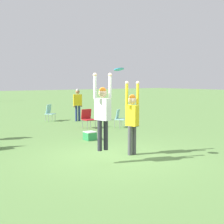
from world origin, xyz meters
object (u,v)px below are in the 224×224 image
(person_spectator_far, at_px, (78,102))
(frisbee, at_px, (119,69))
(camping_chair_1, at_px, (119,117))
(cooler_box, at_px, (90,136))
(person_defending, at_px, (132,116))
(camping_chair_0, at_px, (88,117))
(camping_chair_2, at_px, (49,112))
(person_jumping, at_px, (103,110))

(person_spectator_far, bearing_deg, frisbee, -90.10)
(camping_chair_1, bearing_deg, cooler_box, -4.55)
(person_defending, xyz_separation_m, camping_chair_0, (1.64, 5.25, -0.66))
(camping_chair_1, relative_size, camping_chair_2, 0.94)
(camping_chair_1, height_order, cooler_box, camping_chair_1)
(camping_chair_1, bearing_deg, person_jumping, 10.73)
(frisbee, height_order, camping_chair_0, frisbee)
(camping_chair_2, distance_m, person_spectator_far, 1.63)
(camping_chair_1, distance_m, person_spectator_far, 3.22)
(person_jumping, xyz_separation_m, frisbee, (0.57, 0.06, 1.07))
(person_spectator_far, bearing_deg, camping_chair_2, 166.08)
(frisbee, bearing_deg, person_defending, 20.54)
(camping_chair_0, relative_size, camping_chair_1, 1.03)
(camping_chair_2, distance_m, cooler_box, 5.99)
(camping_chair_0, height_order, person_spectator_far, person_spectator_far)
(camping_chair_0, bearing_deg, camping_chair_2, -81.36)
(person_defending, distance_m, camping_chair_1, 5.45)
(person_defending, relative_size, camping_chair_1, 2.57)
(person_defending, distance_m, cooler_box, 2.88)
(person_spectator_far, bearing_deg, person_jumping, -93.40)
(frisbee, relative_size, cooler_box, 0.69)
(camping_chair_0, distance_m, cooler_box, 2.95)
(frisbee, bearing_deg, camping_chair_2, 77.73)
(person_defending, bearing_deg, camping_chair_0, 148.48)
(cooler_box, bearing_deg, camping_chair_1, 34.00)
(frisbee, distance_m, camping_chair_0, 6.30)
(camping_chair_2, relative_size, person_spectator_far, 0.52)
(person_defending, bearing_deg, person_spectator_far, 147.89)
(person_jumping, relative_size, cooler_box, 5.05)
(camping_chair_1, distance_m, camping_chair_2, 4.38)
(person_defending, relative_size, camping_chair_2, 2.41)
(camping_chair_1, xyz_separation_m, person_spectator_far, (-0.44, 3.14, 0.57))
(camping_chair_2, relative_size, cooler_box, 2.25)
(person_jumping, height_order, camping_chair_2, person_jumping)
(camping_chair_0, bearing_deg, person_defending, 74.45)
(person_defending, height_order, camping_chair_2, person_defending)
(camping_chair_2, bearing_deg, camping_chair_1, 77.56)
(person_jumping, distance_m, camping_chair_0, 6.34)
(frisbee, xyz_separation_m, person_spectator_far, (3.17, 7.94, -1.44))
(person_defending, height_order, frisbee, frisbee)
(frisbee, xyz_separation_m, cooler_box, (0.87, 2.95, -2.34))
(camping_chair_0, relative_size, cooler_box, 2.17)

